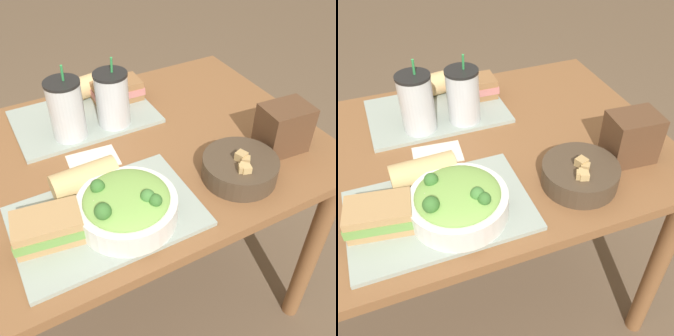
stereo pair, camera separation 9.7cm
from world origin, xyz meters
TOP-DOWN VIEW (x-y plane):
  - ground_plane at (0.00, 0.00)m, footprint 12.00×12.00m
  - dining_table at (0.00, 0.00)m, footprint 1.40×0.80m
  - tray_near at (-0.01, -0.22)m, footprint 0.43×0.28m
  - tray_far at (0.09, 0.21)m, footprint 0.43×0.28m
  - salad_bowl at (0.03, -0.25)m, footprint 0.23×0.23m
  - soup_bowl at (0.35, -0.25)m, footprint 0.20×0.20m
  - sandwich_near at (-0.14, -0.22)m, footprint 0.16×0.12m
  - baguette_near at (-0.02, -0.12)m, footprint 0.16×0.08m
  - sandwich_far at (0.22, 0.25)m, footprint 0.16×0.10m
  - baguette_far at (0.11, 0.31)m, footprint 0.15×0.10m
  - drink_cup_dark at (0.02, 0.13)m, footprint 0.10×0.10m
  - drink_cup_red at (0.16, 0.13)m, footprint 0.10×0.10m
  - chip_bag at (0.52, -0.20)m, footprint 0.14×0.11m
  - napkin_folded at (0.04, -0.00)m, footprint 0.14×0.11m

SIDE VIEW (x-z plane):
  - ground_plane at x=0.00m, z-range 0.00..0.00m
  - dining_table at x=0.00m, z-range 0.27..1.04m
  - napkin_folded at x=0.04m, z-range 0.76..0.76m
  - tray_near at x=-0.01m, z-range 0.76..0.77m
  - tray_far at x=0.09m, z-range 0.76..0.77m
  - soup_bowl at x=0.35m, z-range 0.75..0.83m
  - sandwich_near at x=-0.14m, z-range 0.77..0.84m
  - sandwich_far at x=0.22m, z-range 0.77..0.84m
  - baguette_near at x=-0.02m, z-range 0.77..0.85m
  - baguette_far at x=0.11m, z-range 0.77..0.85m
  - salad_bowl at x=0.03m, z-range 0.76..0.87m
  - chip_bag at x=0.52m, z-range 0.76..0.90m
  - drink_cup_red at x=0.16m, z-range 0.74..0.96m
  - drink_cup_dark at x=0.02m, z-range 0.74..0.97m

